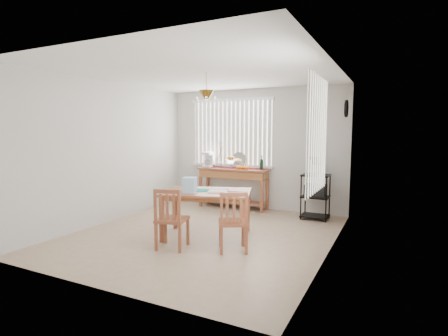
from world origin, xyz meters
The scene contains 10 objects.
ground centered at (0.00, 0.00, -0.01)m, with size 4.00×4.50×0.01m, color tan.
room_shell centered at (0.00, 0.02, 1.69)m, with size 4.20×4.70×2.70m.
sideboard centered at (-0.39, 2.01, 0.66)m, with size 1.56×0.44×0.88m.
sideboard_items centered at (-0.64, 2.02, 1.02)m, with size 1.49×0.37×0.67m.
wire_cart centered at (1.43, 1.83, 0.52)m, with size 0.51×0.41×0.87m.
cart_items centered at (1.43, 1.84, 1.03)m, with size 0.20×0.25×0.36m.
dining_table centered at (0.10, -0.07, 0.65)m, with size 1.59×1.28×0.74m.
table_items centered at (0.01, -0.22, 0.83)m, with size 1.15×0.55×0.24m.
chair_left centered at (-0.06, -0.83, 0.44)m, with size 0.50×0.50×0.89m.
chair_right centered at (0.78, -0.54, 0.42)m, with size 0.54×0.54×0.87m.
Camera 1 is at (2.79, -4.88, 1.69)m, focal length 28.00 mm.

